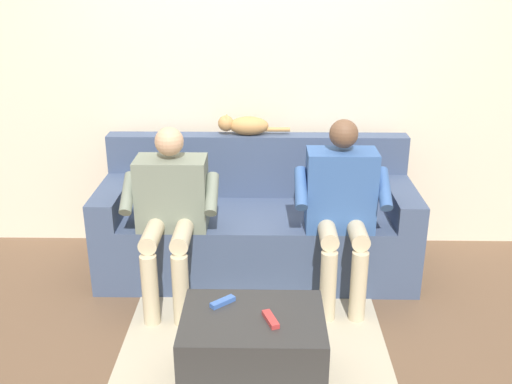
{
  "coord_description": "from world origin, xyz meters",
  "views": [
    {
      "loc": [
        -0.06,
        3.59,
        2.01
      ],
      "look_at": [
        0.0,
        0.16,
        0.68
      ],
      "focal_mm": 41.12,
      "sensor_mm": 36.0,
      "label": 1
    }
  ],
  "objects_px": {
    "person_right_seated": "(171,205)",
    "remote_red": "(271,319)",
    "person_left_seated": "(341,201)",
    "remote_blue": "(223,302)",
    "couch": "(257,227)",
    "cat_on_backrest": "(245,125)",
    "coffee_table": "(253,349)"
  },
  "relations": [
    {
      "from": "couch",
      "to": "cat_on_backrest",
      "type": "bearing_deg",
      "value": -71.66
    },
    {
      "from": "coffee_table",
      "to": "remote_red",
      "type": "height_order",
      "value": "remote_red"
    },
    {
      "from": "person_left_seated",
      "to": "person_right_seated",
      "type": "bearing_deg",
      "value": 0.37
    },
    {
      "from": "couch",
      "to": "remote_red",
      "type": "xyz_separation_m",
      "value": [
        -0.09,
        1.27,
        0.09
      ]
    },
    {
      "from": "couch",
      "to": "remote_red",
      "type": "bearing_deg",
      "value": 93.94
    },
    {
      "from": "remote_blue",
      "to": "remote_red",
      "type": "height_order",
      "value": "same"
    },
    {
      "from": "couch",
      "to": "cat_on_backrest",
      "type": "distance_m",
      "value": 0.72
    },
    {
      "from": "remote_blue",
      "to": "remote_red",
      "type": "bearing_deg",
      "value": 106.82
    },
    {
      "from": "couch",
      "to": "person_left_seated",
      "type": "distance_m",
      "value": 0.73
    },
    {
      "from": "remote_red",
      "to": "person_right_seated",
      "type": "bearing_deg",
      "value": 14.5
    },
    {
      "from": "couch",
      "to": "remote_red",
      "type": "relative_size",
      "value": 14.59
    },
    {
      "from": "remote_blue",
      "to": "remote_red",
      "type": "relative_size",
      "value": 0.96
    },
    {
      "from": "person_left_seated",
      "to": "person_right_seated",
      "type": "relative_size",
      "value": 1.05
    },
    {
      "from": "couch",
      "to": "remote_red",
      "type": "distance_m",
      "value": 1.28
    },
    {
      "from": "coffee_table",
      "to": "remote_blue",
      "type": "bearing_deg",
      "value": -35.39
    },
    {
      "from": "person_left_seated",
      "to": "couch",
      "type": "bearing_deg",
      "value": -35.23
    },
    {
      "from": "coffee_table",
      "to": "person_left_seated",
      "type": "xyz_separation_m",
      "value": [
        -0.53,
        -0.86,
        0.46
      ]
    },
    {
      "from": "person_left_seated",
      "to": "remote_red",
      "type": "distance_m",
      "value": 1.03
    },
    {
      "from": "coffee_table",
      "to": "couch",
      "type": "bearing_deg",
      "value": -90.0
    },
    {
      "from": "person_left_seated",
      "to": "cat_on_backrest",
      "type": "distance_m",
      "value": 0.94
    },
    {
      "from": "person_left_seated",
      "to": "remote_blue",
      "type": "bearing_deg",
      "value": 47.68
    },
    {
      "from": "person_left_seated",
      "to": "remote_red",
      "type": "bearing_deg",
      "value": 64.13
    },
    {
      "from": "couch",
      "to": "person_right_seated",
      "type": "xyz_separation_m",
      "value": [
        0.53,
        0.38,
        0.32
      ]
    },
    {
      "from": "person_right_seated",
      "to": "cat_on_backrest",
      "type": "bearing_deg",
      "value": -124.08
    },
    {
      "from": "coffee_table",
      "to": "person_left_seated",
      "type": "distance_m",
      "value": 1.11
    },
    {
      "from": "coffee_table",
      "to": "remote_blue",
      "type": "distance_m",
      "value": 0.28
    },
    {
      "from": "couch",
      "to": "remote_blue",
      "type": "height_order",
      "value": "couch"
    },
    {
      "from": "person_left_seated",
      "to": "remote_blue",
      "type": "relative_size",
      "value": 8.31
    },
    {
      "from": "cat_on_backrest",
      "to": "remote_red",
      "type": "relative_size",
      "value": 3.48
    },
    {
      "from": "person_right_seated",
      "to": "remote_red",
      "type": "xyz_separation_m",
      "value": [
        -0.61,
        0.9,
        -0.23
      ]
    },
    {
      "from": "couch",
      "to": "coffee_table",
      "type": "distance_m",
      "value": 1.24
    },
    {
      "from": "remote_red",
      "to": "remote_blue",
      "type": "bearing_deg",
      "value": 37.97
    }
  ]
}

